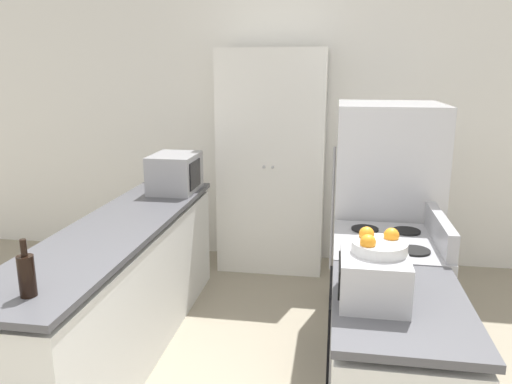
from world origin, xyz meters
TOP-DOWN VIEW (x-y plane):
  - wall_back at (0.00, 3.38)m, footprint 7.00×0.06m
  - counter_left at (-0.86, 1.40)m, footprint 0.60×2.59m
  - pantry_cabinet at (-0.05, 3.08)m, footprint 0.98×0.52m
  - stove at (0.88, 1.37)m, footprint 0.66×0.74m
  - refrigerator at (0.92, 2.17)m, footprint 0.76×0.78m
  - microwave at (-0.76, 2.36)m, footprint 0.37×0.47m
  - wine_bottle at (-0.79, 0.34)m, footprint 0.07×0.07m
  - toaster_oven at (0.73, 0.55)m, footprint 0.30×0.37m
  - fruit_bowl at (0.75, 0.57)m, footprint 0.24×0.24m

SIDE VIEW (x-z plane):
  - counter_left at x=-0.86m, z-range -0.02..0.89m
  - stove at x=0.88m, z-range -0.07..0.99m
  - refrigerator at x=0.92m, z-range 0.00..1.66m
  - wine_bottle at x=-0.79m, z-range 0.87..1.14m
  - toaster_oven at x=0.73m, z-range 0.90..1.12m
  - pantry_cabinet at x=-0.05m, z-range 0.00..2.08m
  - microwave at x=-0.76m, z-range 0.90..1.21m
  - fruit_bowl at x=0.75m, z-range 1.10..1.20m
  - wall_back at x=0.00m, z-range 0.00..2.60m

